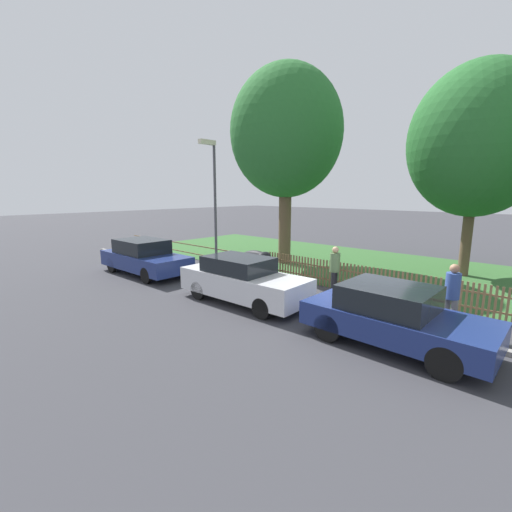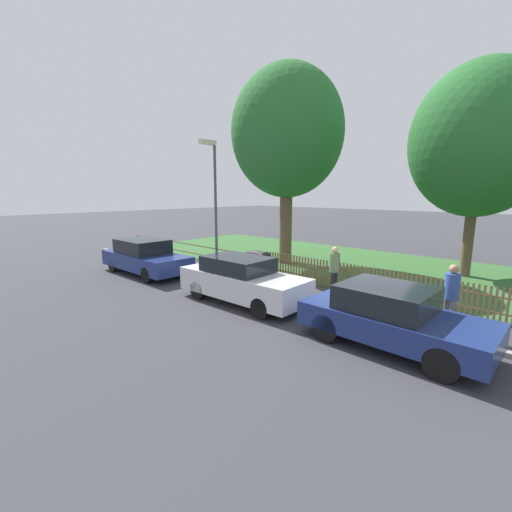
% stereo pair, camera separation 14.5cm
% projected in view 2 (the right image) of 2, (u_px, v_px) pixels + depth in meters
% --- Properties ---
extents(ground_plane, '(120.00, 120.00, 0.00)m').
position_uv_depth(ground_plane, '(367.00, 321.00, 9.48)').
color(ground_plane, '#38383D').
extents(kerb_stone, '(34.33, 0.20, 0.12)m').
position_uv_depth(kerb_stone, '(369.00, 318.00, 9.54)').
color(kerb_stone, gray).
rests_on(kerb_stone, ground).
extents(grass_strip, '(34.33, 9.15, 0.01)m').
position_uv_depth(grass_strip, '(440.00, 277.00, 14.36)').
color(grass_strip, '#33602D').
rests_on(grass_strip, ground).
extents(park_fence, '(34.33, 0.05, 1.03)m').
position_uv_depth(park_fence, '(400.00, 287.00, 11.00)').
color(park_fence, olive).
rests_on(park_fence, ground).
extents(parked_car_silver_hatchback, '(4.62, 1.88, 1.51)m').
position_uv_depth(parked_car_silver_hatchback, '(145.00, 257.00, 14.90)').
color(parked_car_silver_hatchback, navy).
rests_on(parked_car_silver_hatchback, ground).
extents(parked_car_black_saloon, '(4.46, 1.76, 1.48)m').
position_uv_depth(parked_car_black_saloon, '(242.00, 280.00, 10.97)').
color(parked_car_black_saloon, silver).
rests_on(parked_car_black_saloon, ground).
extents(parked_car_navy_estate, '(4.12, 1.91, 1.41)m').
position_uv_depth(parked_car_navy_estate, '(391.00, 316.00, 7.84)').
color(parked_car_navy_estate, navy).
rests_on(parked_car_navy_estate, ground).
extents(covered_motorcycle, '(1.99, 0.70, 1.12)m').
position_uv_depth(covered_motorcycle, '(258.00, 261.00, 14.33)').
color(covered_motorcycle, black).
rests_on(covered_motorcycle, ground).
extents(tree_nearest_kerb, '(5.35, 5.35, 9.41)m').
position_uv_depth(tree_nearest_kerb, '(287.00, 133.00, 16.24)').
color(tree_nearest_kerb, brown).
rests_on(tree_nearest_kerb, ground).
extents(tree_behind_motorcycle, '(5.29, 5.29, 8.60)m').
position_uv_depth(tree_behind_motorcycle, '(480.00, 141.00, 13.60)').
color(tree_behind_motorcycle, brown).
rests_on(tree_behind_motorcycle, ground).
extents(pedestrian_near_fence, '(0.49, 0.49, 1.75)m').
position_uv_depth(pedestrian_near_fence, '(451.00, 294.00, 8.65)').
color(pedestrian_near_fence, slate).
rests_on(pedestrian_near_fence, ground).
extents(pedestrian_by_lamp, '(0.42, 0.42, 1.70)m').
position_uv_depth(pedestrian_by_lamp, '(334.00, 268.00, 11.75)').
color(pedestrian_by_lamp, black).
rests_on(pedestrian_by_lamp, ground).
extents(street_lamp, '(0.20, 0.79, 5.56)m').
position_uv_depth(street_lamp, '(213.00, 192.00, 14.06)').
color(street_lamp, '#47474C').
rests_on(street_lamp, ground).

